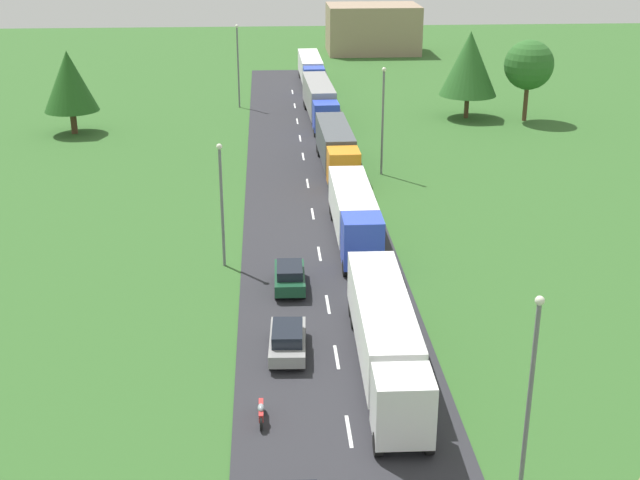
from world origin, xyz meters
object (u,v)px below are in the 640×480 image
Objects in this scene: lamppost_fourth at (238,62)px; lamppost_second at (222,199)px; car_third at (290,276)px; tree_oak at (69,81)px; tree_maple at (469,64)px; truck_second at (354,213)px; car_second at (288,339)px; truck_fifth at (311,69)px; lamppost_lead at (531,385)px; truck_third at (336,147)px; tree_birch at (529,65)px; motorcycle_courier at (261,411)px; distant_building at (373,29)px; truck_lead at (385,335)px; lamppost_third at (383,116)px; truck_fourth at (320,99)px.

lamppost_second is at bearing -89.85° from lamppost_fourth.
car_third is 43.26m from tree_oak.
lamppost_fourth reaches higher than tree_maple.
truck_second reaches higher than car_second.
truck_fifth reaches higher than car_third.
car_third is 0.52× the size of lamppost_second.
car_third is 0.50× the size of lamppost_lead.
truck_third is 27.30m from tree_birch.
tree_birch is at bearing -43.04° from truck_fifth.
car_second reaches higher than motorcycle_courier.
distant_building is at bearing 80.24° from truck_third.
distant_building is at bearing 96.24° from tree_maple.
tree_oak reaches higher than truck_fifth.
lamppost_lead reaches higher than truck_fifth.
truck_third is 24.08m from car_third.
truck_lead is 1.05× the size of truck_third.
car_second is 50.07m from tree_oak.
car_second is at bearing -118.51° from tree_birch.
lamppost_fourth reaches higher than motorcycle_courier.
lamppost_fourth is at bearing -126.38° from truck_fifth.
lamppost_second is at bearing 107.37° from car_second.
truck_second is at bearing -90.02° from truck_fifth.
lamppost_third reaches higher than car_third.
lamppost_fourth is (-12.48, 26.19, 0.05)m from lamppost_third.
truck_fourth reaches higher than truck_fifth.
lamppost_lead is at bearing -65.54° from truck_lead.
tree_birch is at bearing 66.76° from truck_lead.
lamppost_second is 45.19m from tree_maple.
motorcycle_courier is at bearing -96.98° from car_third.
distant_building reaches higher than motorcycle_courier.
lamppost_lead is at bearing -106.45° from tree_birch.
truck_fifth is at bearing 81.45° from lamppost_second.
tree_birch is (29.81, 36.59, 1.38)m from lamppost_second.
tree_oak is at bearing 115.25° from lamppost_second.
truck_third reaches higher than truck_second.
tree_maple is at bearing -83.76° from distant_building.
tree_birch is at bearing -76.81° from distant_building.
tree_maple is at bearing 64.56° from car_third.
car_third is at bearing -94.28° from truck_fifth.
lamppost_third is at bearing -16.81° from truck_third.
truck_fourth is at bearing -37.85° from lamppost_fourth.
truck_third is 1.51× the size of lamppost_third.
lamppost_second is (-2.30, 17.51, 3.86)m from motorcycle_courier.
truck_second is 8.65m from car_third.
lamppost_second is at bearing -103.31° from distant_building.
tree_maple reaches higher than tree_birch.
distant_building is (10.80, 78.11, 1.48)m from truck_second.
truck_fourth is 20.12m from lamppost_third.
car_second is at bearing 128.13° from lamppost_lead.
truck_fifth is at bearing 53.62° from lamppost_fourth.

